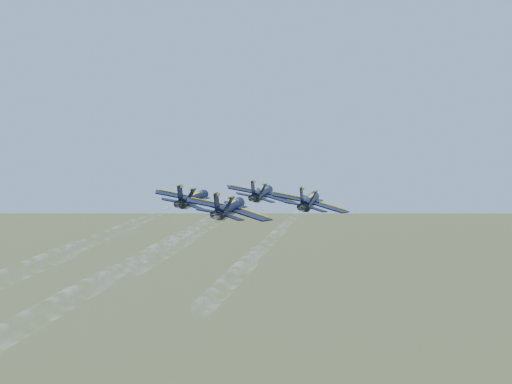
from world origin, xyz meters
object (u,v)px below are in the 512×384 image
(jet_left, at_px, (194,199))
(jet_slot, at_px, (230,208))
(jet_right, at_px, (310,201))
(jet_lead, at_px, (262,193))

(jet_left, bearing_deg, jet_slot, -54.23)
(jet_left, relative_size, jet_right, 1.00)
(jet_right, bearing_deg, jet_lead, 128.50)
(jet_lead, distance_m, jet_right, 14.57)
(jet_slot, bearing_deg, jet_right, 50.20)
(jet_left, relative_size, jet_slot, 1.00)
(jet_lead, xyz_separation_m, jet_slot, (2.43, -22.31, 0.00))
(jet_left, distance_m, jet_slot, 14.10)
(jet_lead, relative_size, jet_right, 1.00)
(jet_left, xyz_separation_m, jet_slot, (9.49, -10.43, 0.00))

